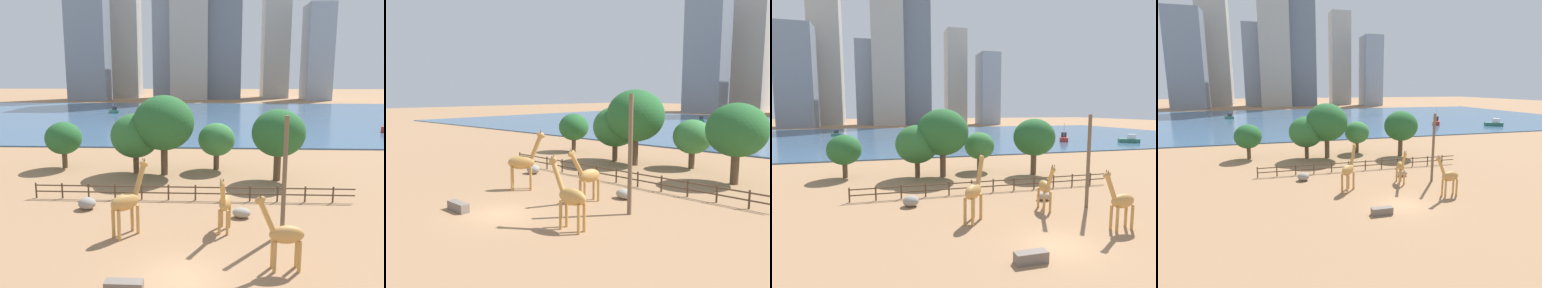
% 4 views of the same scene
% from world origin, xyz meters
% --- Properties ---
extents(ground_plane, '(400.00, 400.00, 0.00)m').
position_xyz_m(ground_plane, '(0.00, 80.00, 0.00)').
color(ground_plane, '#9E7551').
extents(harbor_water, '(180.00, 86.00, 0.20)m').
position_xyz_m(harbor_water, '(0.00, 77.00, 0.10)').
color(harbor_water, '#3D6084').
rests_on(harbor_water, ground).
extents(giraffe_tall, '(2.74, 0.87, 4.19)m').
position_xyz_m(giraffe_tall, '(5.24, 1.07, 1.97)').
color(giraffe_tall, '#C18C47').
rests_on(giraffe_tall, ground).
extents(giraffe_companion, '(2.41, 2.69, 4.84)m').
position_xyz_m(giraffe_companion, '(-3.77, 5.05, 2.26)').
color(giraffe_companion, '#C18C47').
rests_on(giraffe_companion, ground).
extents(giraffe_young, '(0.99, 2.91, 4.02)m').
position_xyz_m(giraffe_young, '(2.37, 5.82, 1.93)').
color(giraffe_young, '#C18C47').
rests_on(giraffe_young, ground).
extents(utility_pole, '(0.28, 0.28, 7.64)m').
position_xyz_m(utility_pole, '(6.08, 5.63, 3.82)').
color(utility_pole, brown).
rests_on(utility_pole, ground).
extents(boulder_near_fence, '(1.31, 0.96, 0.72)m').
position_xyz_m(boulder_near_fence, '(3.71, 8.35, 0.36)').
color(boulder_near_fence, gray).
rests_on(boulder_near_fence, ground).
extents(boulder_by_pole, '(1.34, 1.20, 0.90)m').
position_xyz_m(boulder_by_pole, '(-7.92, 9.58, 0.45)').
color(boulder_by_pole, gray).
rests_on(boulder_by_pole, ground).
extents(feeding_trough, '(1.80, 0.60, 0.60)m').
position_xyz_m(feeding_trough, '(-2.58, -1.42, 0.30)').
color(feeding_trough, '#72665B').
rests_on(feeding_trough, ground).
extents(enclosure_fence, '(26.12, 0.14, 1.30)m').
position_xyz_m(enclosure_fence, '(-0.35, 12.00, 0.76)').
color(enclosure_fence, '#4C3826').
rests_on(enclosure_fence, ground).
extents(tree_left_large, '(3.94, 3.94, 5.08)m').
position_xyz_m(tree_left_large, '(2.14, 22.40, 3.28)').
color(tree_left_large, brown).
rests_on(tree_left_large, ground).
extents(tree_center_broad, '(5.05, 5.05, 6.25)m').
position_xyz_m(tree_center_broad, '(-6.23, 20.37, 3.96)').
color(tree_center_broad, brown).
rests_on(tree_center_broad, ground).
extents(tree_right_tall, '(6.17, 6.17, 8.15)m').
position_xyz_m(tree_right_tall, '(-3.23, 19.96, 5.35)').
color(tree_right_tall, brown).
rests_on(tree_right_tall, ground).
extents(tree_left_small, '(5.08, 5.08, 6.94)m').
position_xyz_m(tree_left_small, '(7.97, 18.42, 4.62)').
color(tree_left_small, brown).
rests_on(tree_left_small, ground).
extents(tree_right_small, '(3.94, 3.94, 5.11)m').
position_xyz_m(tree_right_small, '(-14.57, 22.35, 3.31)').
color(tree_right_small, brown).
rests_on(tree_right_small, ground).
extents(boat_ferry, '(4.80, 3.56, 2.00)m').
position_xyz_m(boat_ferry, '(47.10, 44.26, 0.88)').
color(boat_ferry, '#337259').
rests_on(boat_ferry, harbor_water).
extents(boat_sailboat, '(3.24, 4.31, 1.81)m').
position_xyz_m(boat_sailboat, '(-24.46, 82.74, 0.81)').
color(boat_sailboat, '#337259').
rests_on(boat_sailboat, harbor_water).
extents(boat_tug, '(4.17, 5.32, 4.59)m').
position_xyz_m(boat_tug, '(33.78, 51.38, 0.97)').
color(boat_tug, '#B22D28').
rests_on(boat_tug, harbor_water).
extents(skyline_tower_needle, '(16.91, 10.68, 106.82)m').
position_xyz_m(skyline_tower_needle, '(6.39, 152.65, 53.41)').
color(skyline_tower_needle, slate).
rests_on(skyline_tower_needle, ground).
extents(skyline_block_central, '(10.39, 14.01, 39.15)m').
position_xyz_m(skyline_block_central, '(46.40, 146.24, 19.58)').
color(skyline_block_central, '#939EAD').
rests_on(skyline_block_central, ground).
extents(skyline_tower_glass, '(13.32, 9.51, 44.92)m').
position_xyz_m(skyline_tower_glass, '(-17.59, 157.47, 22.46)').
color(skyline_tower_glass, '#939EAD').
rests_on(skyline_tower_glass, ground).
extents(skyline_block_left, '(15.83, 10.68, 82.65)m').
position_xyz_m(skyline_block_left, '(-7.52, 147.62, 41.32)').
color(skyline_block_left, '#B7B2A8').
rests_on(skyline_block_left, ground).
extents(skyline_block_right, '(15.89, 11.83, 46.53)m').
position_xyz_m(skyline_block_right, '(-48.39, 138.67, 23.26)').
color(skyline_block_right, gray).
rests_on(skyline_block_right, ground).
extents(skyline_tower_short, '(15.49, 12.22, 66.92)m').
position_xyz_m(skyline_tower_short, '(-39.11, 161.03, 33.46)').
color(skyline_tower_short, '#B7B2A8').
rests_on(skyline_tower_short, ground).
extents(skyline_block_wide, '(11.52, 12.30, 54.50)m').
position_xyz_m(skyline_block_wide, '(31.50, 162.07, 27.25)').
color(skyline_block_wide, '#B7B2A8').
rests_on(skyline_block_wide, ground).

